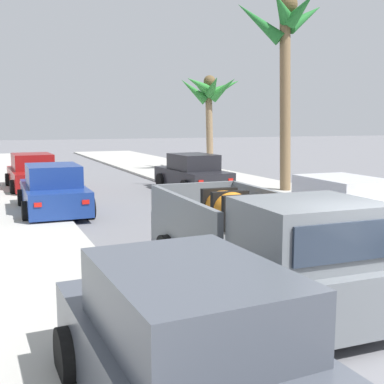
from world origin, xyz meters
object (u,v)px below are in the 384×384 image
Objects in this scene: car_left_far at (341,211)px; car_right_near at (194,356)px; car_right_far at (192,174)px; palm_tree_left_fore at (285,40)px; palm_tree_right_back at (209,93)px; car_left_near at (53,191)px; pickup_truck at (256,248)px; car_right_mid at (33,174)px.

car_right_near is at bearing -138.90° from car_left_far.
palm_tree_left_fore reaches higher than car_right_far.
car_right_near is at bearing -115.17° from palm_tree_right_back.
car_left_far is at bearing -90.44° from car_right_far.
car_left_near is at bearing -153.07° from car_right_far.
car_left_far is (6.07, 5.30, 0.00)m from car_right_near.
pickup_truck is 1.22× the size of car_right_mid.
palm_tree_right_back reaches higher than pickup_truck.
car_right_far is 8.66m from palm_tree_right_back.
car_left_near is 10.68m from palm_tree_left_fore.
car_left_near is 14.41m from palm_tree_right_back.
palm_tree_right_back is at bearing 22.37° from car_right_mid.
palm_tree_right_back reaches higher than car_right_far.
car_left_near and car_right_mid have the same top height.
car_right_far is (5.97, 3.03, 0.00)m from car_left_near.
palm_tree_left_fore is at bearing -94.69° from palm_tree_right_back.
palm_tree_right_back is at bearing 76.13° from car_left_far.
car_left_near and car_right_far have the same top height.
car_left_near is 0.99× the size of car_left_far.
palm_tree_left_fore is (3.20, -1.78, 5.32)m from car_right_far.
car_right_far is at bearing 26.93° from car_left_near.
car_left_near is 0.99× the size of car_right_far.
car_right_far is (3.86, 11.80, -0.10)m from pickup_truck.
car_left_near is at bearing 89.15° from car_right_near.
car_left_far is at bearing -113.46° from palm_tree_left_fore.
car_right_far is at bearing 71.86° from pickup_truck.
pickup_truck is 0.96× the size of palm_tree_right_back.
car_right_mid is at bearing 156.56° from car_right_far.
pickup_truck is 0.68× the size of palm_tree_left_fore.
palm_tree_left_fore is (9.17, 1.26, 5.32)m from car_left_near.
car_left_near is 8.61m from car_left_far.
car_left_far is 0.56× the size of palm_tree_left_fore.
car_right_near is at bearing -129.12° from pickup_truck.
pickup_truck is at bearing -81.16° from car_right_mid.
palm_tree_left_fore is at bearing 66.54° from car_left_far.
car_left_far is 0.79× the size of palm_tree_right_back.
car_left_near is (-2.11, 8.76, -0.10)m from pickup_truck.
car_right_mid is at bearing 89.89° from car_right_near.
palm_tree_left_fore reaches higher than car_right_mid.
car_left_far is at bearing 33.33° from pickup_truck.
car_left_far is 1.00× the size of car_right_far.
palm_tree_left_fore is (3.27, 7.53, 5.32)m from car_left_far.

